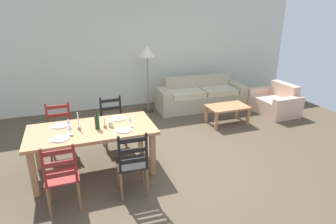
{
  "coord_description": "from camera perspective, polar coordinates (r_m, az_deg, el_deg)",
  "views": [
    {
      "loc": [
        -1.46,
        -4.02,
        2.49
      ],
      "look_at": [
        0.14,
        0.44,
        0.75
      ],
      "focal_mm": 30.6,
      "sensor_mm": 36.0,
      "label": 1
    }
  ],
  "objects": [
    {
      "name": "coffee_cup_primary",
      "position": [
        4.5,
        -11.32,
        -2.38
      ],
      "size": [
        0.07,
        0.07,
        0.09
      ],
      "primitive_type": "cylinder",
      "color": "beige",
      "rests_on": "dining_table"
    },
    {
      "name": "dinner_plate_far_right",
      "position": [
        4.8,
        -9.95,
        -1.29
      ],
      "size": [
        0.24,
        0.24,
        0.02
      ],
      "primitive_type": "cylinder",
      "color": "white",
      "rests_on": "dining_table"
    },
    {
      "name": "wine_bottle",
      "position": [
        4.45,
        -13.96,
        -1.84
      ],
      "size": [
        0.07,
        0.07,
        0.32
      ],
      "color": "#143819",
      "rests_on": "dining_table"
    },
    {
      "name": "fork_far_right",
      "position": [
        4.78,
        -11.71,
        -1.57
      ],
      "size": [
        0.03,
        0.17,
        0.01
      ],
      "primitive_type": "cube",
      "rotation": [
        0.0,
        0.0,
        -0.05
      ],
      "color": "silver",
      "rests_on": "dining_table"
    },
    {
      "name": "coffee_table",
      "position": [
        6.53,
        11.75,
        0.65
      ],
      "size": [
        0.9,
        0.56,
        0.42
      ],
      "color": "#B37B4D",
      "rests_on": "ground_plane"
    },
    {
      "name": "ground_plane",
      "position": [
        4.96,
        0.21,
        -10.13
      ],
      "size": [
        9.6,
        9.6,
        0.02
      ],
      "primitive_type": "cube",
      "color": "brown"
    },
    {
      "name": "candle_tall",
      "position": [
        4.51,
        -17.36,
        -2.43
      ],
      "size": [
        0.05,
        0.05,
        0.27
      ],
      "color": "#998C66",
      "rests_on": "dining_table"
    },
    {
      "name": "dinner_plate_near_right",
      "position": [
        4.35,
        -8.76,
        -3.57
      ],
      "size": [
        0.24,
        0.24,
        0.02
      ],
      "primitive_type": "cylinder",
      "color": "white",
      "rests_on": "dining_table"
    },
    {
      "name": "dining_chair_far_right",
      "position": [
        5.38,
        -10.91,
        -2.17
      ],
      "size": [
        0.43,
        0.41,
        0.96
      ],
      "color": "black",
      "rests_on": "ground_plane"
    },
    {
      "name": "wine_glass_near_right",
      "position": [
        4.45,
        -7.59,
        -1.53
      ],
      "size": [
        0.06,
        0.06,
        0.16
      ],
      "color": "white",
      "rests_on": "dining_table"
    },
    {
      "name": "dining_chair_far_left",
      "position": [
        5.29,
        -20.7,
        -3.57
      ],
      "size": [
        0.42,
        0.4,
        0.96
      ],
      "color": "maroon",
      "rests_on": "ground_plane"
    },
    {
      "name": "dining_table",
      "position": [
        4.56,
        -14.88,
        -4.17
      ],
      "size": [
        1.9,
        0.96,
        0.75
      ],
      "color": "#B37B4D",
      "rests_on": "ground_plane"
    },
    {
      "name": "wine_glass_far_left",
      "position": [
        4.61,
        -19.23,
        -1.72
      ],
      "size": [
        0.06,
        0.06,
        0.16
      ],
      "color": "white",
      "rests_on": "dining_table"
    },
    {
      "name": "fork_far_left",
      "position": [
        4.76,
        -22.46,
        -2.84
      ],
      "size": [
        0.03,
        0.17,
        0.01
      ],
      "primitive_type": "cube",
      "rotation": [
        0.0,
        0.0,
        0.1
      ],
      "color": "silver",
      "rests_on": "dining_table"
    },
    {
      "name": "dining_chair_near_right",
      "position": [
        4.02,
        -7.13,
        -10.09
      ],
      "size": [
        0.44,
        0.42,
        0.96
      ],
      "color": "black",
      "rests_on": "ground_plane"
    },
    {
      "name": "standing_lamp",
      "position": [
        6.96,
        -4.16,
        11.2
      ],
      "size": [
        0.4,
        0.4,
        1.64
      ],
      "color": "#332D28",
      "rests_on": "ground_plane"
    },
    {
      "name": "dining_chair_near_left",
      "position": [
        3.94,
        -20.43,
        -11.98
      ],
      "size": [
        0.43,
        0.41,
        0.96
      ],
      "color": "maroon",
      "rests_on": "ground_plane"
    },
    {
      "name": "dinner_plate_far_left",
      "position": [
        4.75,
        -20.68,
        -2.57
      ],
      "size": [
        0.24,
        0.24,
        0.02
      ],
      "primitive_type": "cylinder",
      "color": "white",
      "rests_on": "dining_table"
    },
    {
      "name": "dinner_plate_near_left",
      "position": [
        4.29,
        -20.65,
        -5.02
      ],
      "size": [
        0.24,
        0.24,
        0.02
      ],
      "primitive_type": "cylinder",
      "color": "white",
      "rests_on": "dining_table"
    },
    {
      "name": "wall_far",
      "position": [
        7.55,
        -8.51,
        11.27
      ],
      "size": [
        9.6,
        0.16,
        2.7
      ],
      "primitive_type": "cube",
      "color": "silver",
      "rests_on": "ground_plane"
    },
    {
      "name": "couch",
      "position": [
        7.52,
        6.42,
        3.05
      ],
      "size": [
        2.31,
        0.88,
        0.8
      ],
      "color": "tan",
      "rests_on": "ground_plane"
    },
    {
      "name": "armchair_upholstered",
      "position": [
        7.63,
        20.62,
        1.76
      ],
      "size": [
        0.83,
        1.18,
        0.72
      ],
      "color": "beige",
      "rests_on": "ground_plane"
    },
    {
      "name": "fork_near_left",
      "position": [
        4.3,
        -22.63,
        -5.31
      ],
      "size": [
        0.02,
        0.17,
        0.01
      ],
      "primitive_type": "cube",
      "rotation": [
        0.0,
        0.0,
        0.05
      ],
      "color": "silver",
      "rests_on": "dining_table"
    },
    {
      "name": "fork_near_right",
      "position": [
        4.33,
        -10.71,
        -3.9
      ],
      "size": [
        0.03,
        0.17,
        0.01
      ],
      "primitive_type": "cube",
      "rotation": [
        0.0,
        0.0,
        -0.06
      ],
      "color": "silver",
      "rests_on": "dining_table"
    },
    {
      "name": "candle_short",
      "position": [
        4.49,
        -12.45,
        -2.56
      ],
      "size": [
        0.05,
        0.05,
        0.16
      ],
      "color": "#998C66",
      "rests_on": "dining_table"
    },
    {
      "name": "wine_glass_near_left",
      "position": [
        4.36,
        -18.98,
        -2.97
      ],
      "size": [
        0.06,
        0.06,
        0.16
      ],
      "color": "white",
      "rests_on": "dining_table"
    }
  ]
}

